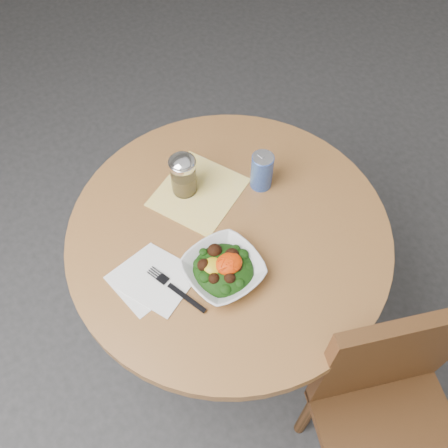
% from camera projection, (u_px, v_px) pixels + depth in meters
% --- Properties ---
extents(ground, '(6.00, 6.00, 0.00)m').
position_uv_depth(ground, '(227.00, 331.00, 2.00)').
color(ground, '#302F32').
rests_on(ground, ground).
extents(table, '(0.90, 0.90, 0.75)m').
position_uv_depth(table, '(229.00, 265.00, 1.54)').
color(table, black).
rests_on(table, ground).
extents(chair, '(0.50, 0.50, 0.88)m').
position_uv_depth(chair, '(389.00, 409.00, 1.37)').
color(chair, '#563018').
rests_on(chair, ground).
extents(cloth_napkin, '(0.31, 0.30, 0.00)m').
position_uv_depth(cloth_napkin, '(198.00, 192.00, 1.45)').
color(cloth_napkin, yellow).
rests_on(cloth_napkin, table).
extents(paper_napkins, '(0.23, 0.22, 0.00)m').
position_uv_depth(paper_napkins, '(153.00, 280.00, 1.29)').
color(paper_napkins, white).
rests_on(paper_napkins, table).
extents(salad_bowl, '(0.21, 0.21, 0.07)m').
position_uv_depth(salad_bowl, '(223.00, 269.00, 1.28)').
color(salad_bowl, silver).
rests_on(salad_bowl, table).
extents(fork, '(0.08, 0.19, 0.00)m').
position_uv_depth(fork, '(175.00, 288.00, 1.27)').
color(fork, black).
rests_on(fork, table).
extents(spice_shaker, '(0.08, 0.08, 0.14)m').
position_uv_depth(spice_shaker, '(183.00, 175.00, 1.40)').
color(spice_shaker, silver).
rests_on(spice_shaker, table).
extents(beverage_can, '(0.06, 0.06, 0.12)m').
position_uv_depth(beverage_can, '(262.00, 171.00, 1.42)').
color(beverage_can, '#0D1895').
rests_on(beverage_can, table).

